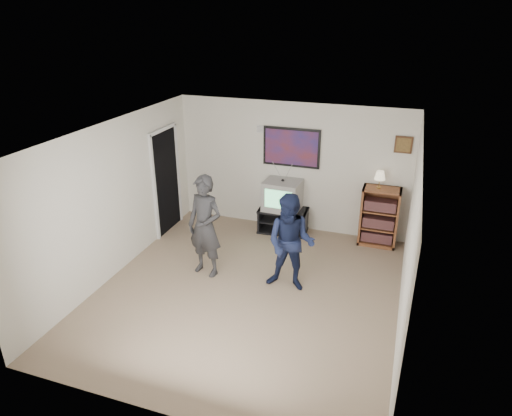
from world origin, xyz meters
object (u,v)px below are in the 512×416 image
Objects in this scene: bookshelf at (379,217)px; person_tall at (205,226)px; crt_television at (282,195)px; media_stand at (283,220)px; person_short at (291,243)px.

bookshelf is 0.65× the size of person_tall.
media_stand is at bearing 2.76° from crt_television.
media_stand is 2.14m from person_tall.
person_tall reaches higher than bookshelf.
crt_television is 1.84m from bookshelf.
crt_television reaches higher than media_stand.
crt_television is 2.05m from person_tall.
person_tall is (-0.78, -1.90, 0.61)m from media_stand.
person_short is (-1.16, -1.94, 0.23)m from bookshelf.
person_short is at bearing -120.95° from bookshelf.
person_short is at bearing -75.32° from media_stand.
crt_television is at bearing -178.44° from bookshelf.
person_tall is 1.42m from person_short.
bookshelf reaches higher than crt_television.
person_tall is at bearing -116.13° from media_stand.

